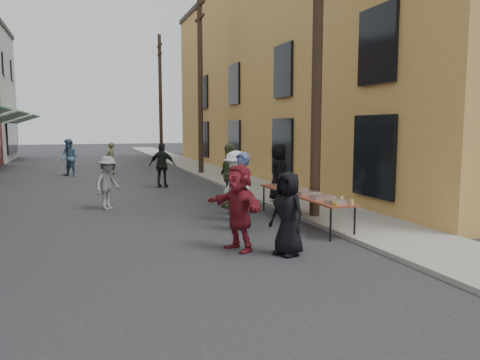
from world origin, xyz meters
TOP-DOWN VIEW (x-y plane):
  - ground at (0.00, 0.00)m, footprint 120.00×120.00m
  - sidewalk at (5.00, 15.00)m, footprint 2.20×60.00m
  - building_ochre at (11.10, 14.00)m, footprint 10.00×28.00m
  - utility_pole_near at (4.30, 3.00)m, footprint 0.26×0.26m
  - utility_pole_mid at (4.30, 15.00)m, footprint 0.26×0.26m
  - utility_pole_far at (4.30, 27.00)m, footprint 0.26×0.26m
  - serving_table at (3.80, 2.68)m, footprint 0.70×4.00m
  - catering_tray_sausage at (3.80, 1.03)m, footprint 0.50×0.33m
  - catering_tray_foil_b at (3.80, 1.68)m, footprint 0.50×0.33m
  - catering_tray_buns at (3.80, 2.38)m, footprint 0.50×0.33m
  - catering_tray_foil_d at (3.80, 3.08)m, footprint 0.50×0.33m
  - catering_tray_buns_end at (3.80, 3.78)m, footprint 0.50×0.33m
  - condiment_jar_a at (3.58, 0.73)m, footprint 0.07×0.07m
  - condiment_jar_b at (3.58, 0.83)m, footprint 0.07×0.07m
  - condiment_jar_c at (3.58, 0.93)m, footprint 0.07×0.07m
  - cup_stack at (4.00, 0.78)m, footprint 0.08×0.08m
  - guest_front_a at (2.22, 0.14)m, footprint 0.75×0.90m
  - guest_front_b at (2.09, 2.36)m, footprint 0.62×0.77m
  - guest_front_c at (2.55, 4.08)m, footprint 0.77×0.88m
  - guest_front_d at (2.29, 3.37)m, footprint 0.88×1.27m
  - guest_front_e at (2.76, 5.41)m, footprint 0.61×1.17m
  - guest_queue_back at (1.47, 0.76)m, footprint 0.97×1.64m
  - server at (4.35, 5.45)m, footprint 0.86×1.02m
  - passerby_left at (-0.67, 6.26)m, footprint 1.08×1.14m
  - passerby_mid at (1.63, 10.57)m, footprint 1.12×0.81m
  - passerby_right at (0.03, 16.37)m, footprint 0.68×0.70m
  - passerby_far at (-1.89, 16.26)m, footprint 1.11×1.08m

SIDE VIEW (x-z plane):
  - ground at x=0.00m, z-range 0.00..0.00m
  - sidewalk at x=5.00m, z-range 0.00..0.10m
  - serving_table at x=3.80m, z-range 0.34..1.09m
  - guest_front_c at x=2.55m, z-range 0.00..1.53m
  - passerby_left at x=-0.67m, z-range 0.00..1.55m
  - guest_front_a at x=2.22m, z-range 0.00..1.57m
  - catering_tray_sausage at x=3.80m, z-range 0.75..0.83m
  - catering_tray_foil_b at x=3.80m, z-range 0.75..0.83m
  - catering_tray_buns at x=3.80m, z-range 0.75..0.83m
  - catering_tray_foil_d at x=3.80m, z-range 0.75..0.83m
  - catering_tray_buns_end at x=3.80m, z-range 0.75..0.83m
  - condiment_jar_a at x=3.58m, z-range 0.75..0.83m
  - condiment_jar_b at x=3.58m, z-range 0.75..0.83m
  - condiment_jar_c at x=3.58m, z-range 0.75..0.83m
  - passerby_right at x=0.03m, z-range 0.00..1.62m
  - cup_stack at x=4.00m, z-range 0.75..0.87m
  - guest_queue_back at x=1.47m, z-range 0.00..1.69m
  - passerby_mid at x=1.63m, z-range 0.00..1.77m
  - guest_front_d at x=2.29m, z-range 0.00..1.79m
  - passerby_far at x=-1.89m, z-range 0.00..1.80m
  - guest_front_b at x=2.09m, z-range 0.00..1.81m
  - guest_front_e at x=2.76m, z-range 0.00..1.90m
  - server at x=4.35m, z-range 0.10..1.88m
  - utility_pole_near at x=4.30m, z-range 0.00..9.00m
  - utility_pole_mid at x=4.30m, z-range 0.00..9.00m
  - utility_pole_far at x=4.30m, z-range 0.00..9.00m
  - building_ochre at x=11.10m, z-range 0.00..10.00m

